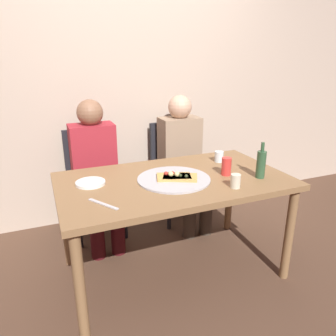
{
  "coord_description": "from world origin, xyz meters",
  "views": [
    {
      "loc": [
        -0.79,
        -1.82,
        1.49
      ],
      "look_at": [
        -0.01,
        0.08,
        0.77
      ],
      "focal_mm": 34.22,
      "sensor_mm": 36.0,
      "label": 1
    }
  ],
  "objects_px": {
    "dining_table": "(174,189)",
    "soda_can": "(226,166)",
    "pizza_tray": "(174,179)",
    "pizza_slice_extra": "(180,177)",
    "guest_in_sweater": "(96,166)",
    "tumbler_near": "(219,157)",
    "plate_stack": "(90,183)",
    "wine_bottle": "(261,164)",
    "chair_left": "(94,175)",
    "pizza_slice_last": "(173,177)",
    "table_knife": "(103,204)",
    "tumbler_far": "(236,181)",
    "chair_right": "(177,164)",
    "guest_in_beanie": "(184,156)"
  },
  "relations": [
    {
      "from": "dining_table",
      "to": "soda_can",
      "type": "relative_size",
      "value": 12.38
    },
    {
      "from": "pizza_tray",
      "to": "pizza_slice_extra",
      "type": "distance_m",
      "value": 0.04
    },
    {
      "from": "guest_in_sweater",
      "to": "tumbler_near",
      "type": "bearing_deg",
      "value": 150.75
    },
    {
      "from": "pizza_slice_extra",
      "to": "plate_stack",
      "type": "bearing_deg",
      "value": 164.69
    },
    {
      "from": "wine_bottle",
      "to": "chair_left",
      "type": "relative_size",
      "value": 0.27
    },
    {
      "from": "pizza_tray",
      "to": "pizza_slice_last",
      "type": "distance_m",
      "value": 0.02
    },
    {
      "from": "tumbler_near",
      "to": "table_knife",
      "type": "distance_m",
      "value": 1.06
    },
    {
      "from": "tumbler_far",
      "to": "guest_in_sweater",
      "type": "xyz_separation_m",
      "value": [
        -0.69,
        0.97,
        -0.12
      ]
    },
    {
      "from": "pizza_tray",
      "to": "wine_bottle",
      "type": "relative_size",
      "value": 1.98
    },
    {
      "from": "tumbler_far",
      "to": "chair_left",
      "type": "distance_m",
      "value": 1.34
    },
    {
      "from": "chair_right",
      "to": "pizza_slice_last",
      "type": "bearing_deg",
      "value": 64.82
    },
    {
      "from": "pizza_slice_extra",
      "to": "plate_stack",
      "type": "distance_m",
      "value": 0.57
    },
    {
      "from": "tumbler_far",
      "to": "guest_in_sweater",
      "type": "height_order",
      "value": "guest_in_sweater"
    },
    {
      "from": "pizza_slice_last",
      "to": "pizza_slice_extra",
      "type": "distance_m",
      "value": 0.04
    },
    {
      "from": "plate_stack",
      "to": "tumbler_near",
      "type": "bearing_deg",
      "value": 5.23
    },
    {
      "from": "dining_table",
      "to": "wine_bottle",
      "type": "relative_size",
      "value": 6.22
    },
    {
      "from": "pizza_slice_last",
      "to": "tumbler_near",
      "type": "relative_size",
      "value": 3.09
    },
    {
      "from": "plate_stack",
      "to": "chair_left",
      "type": "relative_size",
      "value": 0.21
    },
    {
      "from": "dining_table",
      "to": "guest_in_beanie",
      "type": "bearing_deg",
      "value": 60.31
    },
    {
      "from": "soda_can",
      "to": "guest_in_sweater",
      "type": "distance_m",
      "value": 1.07
    },
    {
      "from": "pizza_tray",
      "to": "guest_in_beanie",
      "type": "height_order",
      "value": "guest_in_beanie"
    },
    {
      "from": "plate_stack",
      "to": "pizza_slice_last",
      "type": "bearing_deg",
      "value": -14.13
    },
    {
      "from": "pizza_slice_last",
      "to": "wine_bottle",
      "type": "height_order",
      "value": "wine_bottle"
    },
    {
      "from": "pizza_slice_last",
      "to": "wine_bottle",
      "type": "relative_size",
      "value": 1.03
    },
    {
      "from": "pizza_slice_extra",
      "to": "dining_table",
      "type": "bearing_deg",
      "value": 116.46
    },
    {
      "from": "soda_can",
      "to": "table_knife",
      "type": "xyz_separation_m",
      "value": [
        -0.87,
        -0.14,
        -0.06
      ]
    },
    {
      "from": "tumbler_near",
      "to": "chair_left",
      "type": "relative_size",
      "value": 0.09
    },
    {
      "from": "pizza_slice_last",
      "to": "tumbler_far",
      "type": "bearing_deg",
      "value": -41.23
    },
    {
      "from": "plate_stack",
      "to": "chair_left",
      "type": "bearing_deg",
      "value": 79.67
    },
    {
      "from": "wine_bottle",
      "to": "pizza_slice_extra",
      "type": "bearing_deg",
      "value": 163.01
    },
    {
      "from": "dining_table",
      "to": "tumbler_near",
      "type": "xyz_separation_m",
      "value": [
        0.46,
        0.2,
        0.12
      ]
    },
    {
      "from": "tumbler_far",
      "to": "plate_stack",
      "type": "xyz_separation_m",
      "value": [
        -0.82,
        0.39,
        -0.03
      ]
    },
    {
      "from": "pizza_slice_last",
      "to": "plate_stack",
      "type": "xyz_separation_m",
      "value": [
        -0.52,
        0.13,
        -0.01
      ]
    },
    {
      "from": "tumbler_near",
      "to": "wine_bottle",
      "type": "bearing_deg",
      "value": -79.12
    },
    {
      "from": "chair_right",
      "to": "guest_in_sweater",
      "type": "height_order",
      "value": "guest_in_sweater"
    },
    {
      "from": "pizza_slice_last",
      "to": "soda_can",
      "type": "relative_size",
      "value": 2.04
    },
    {
      "from": "wine_bottle",
      "to": "chair_right",
      "type": "xyz_separation_m",
      "value": [
        -0.15,
        1.03,
        -0.3
      ]
    },
    {
      "from": "chair_right",
      "to": "guest_in_beanie",
      "type": "bearing_deg",
      "value": 90.0
    },
    {
      "from": "tumbler_near",
      "to": "table_knife",
      "type": "height_order",
      "value": "tumbler_near"
    },
    {
      "from": "pizza_tray",
      "to": "tumbler_near",
      "type": "bearing_deg",
      "value": 25.07
    },
    {
      "from": "pizza_tray",
      "to": "soda_can",
      "type": "xyz_separation_m",
      "value": [
        0.37,
        -0.05,
        0.05
      ]
    },
    {
      "from": "guest_in_sweater",
      "to": "pizza_tray",
      "type": "bearing_deg",
      "value": 118.84
    },
    {
      "from": "guest_in_beanie",
      "to": "tumbler_far",
      "type": "bearing_deg",
      "value": 84.1
    },
    {
      "from": "table_knife",
      "to": "chair_left",
      "type": "relative_size",
      "value": 0.24
    },
    {
      "from": "pizza_slice_extra",
      "to": "tumbler_near",
      "type": "height_order",
      "value": "tumbler_near"
    },
    {
      "from": "chair_right",
      "to": "guest_in_sweater",
      "type": "xyz_separation_m",
      "value": [
        -0.79,
        -0.15,
        0.13
      ]
    },
    {
      "from": "pizza_tray",
      "to": "table_knife",
      "type": "height_order",
      "value": "pizza_tray"
    },
    {
      "from": "pizza_slice_last",
      "to": "chair_left",
      "type": "relative_size",
      "value": 0.28
    },
    {
      "from": "chair_left",
      "to": "wine_bottle",
      "type": "bearing_deg",
      "value": 132.2
    },
    {
      "from": "pizza_tray",
      "to": "wine_bottle",
      "type": "distance_m",
      "value": 0.58
    }
  ]
}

